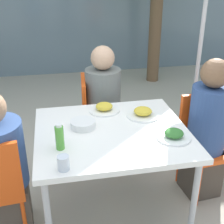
{
  "coord_description": "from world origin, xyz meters",
  "views": [
    {
      "loc": [
        -0.38,
        -1.95,
        1.85
      ],
      "look_at": [
        0.0,
        0.0,
        0.89
      ],
      "focal_mm": 50.0,
      "sensor_mm": 36.0,
      "label": 1
    }
  ],
  "objects_px": {
    "salad_bowl": "(83,124)",
    "bottle": "(60,137)",
    "person_right": "(206,133)",
    "drinking_cup": "(63,163)",
    "chair_far": "(95,113)",
    "person_left": "(1,173)",
    "person_far": "(103,109)",
    "chair_right": "(205,136)"
  },
  "relations": [
    {
      "from": "chair_far",
      "to": "drinking_cup",
      "type": "distance_m",
      "value": 1.28
    },
    {
      "from": "chair_right",
      "to": "salad_bowl",
      "type": "distance_m",
      "value": 1.08
    },
    {
      "from": "chair_far",
      "to": "salad_bowl",
      "type": "bearing_deg",
      "value": -10.13
    },
    {
      "from": "person_right",
      "to": "chair_far",
      "type": "xyz_separation_m",
      "value": [
        -0.82,
        0.71,
        -0.08
      ]
    },
    {
      "from": "person_right",
      "to": "drinking_cup",
      "type": "distance_m",
      "value": 1.29
    },
    {
      "from": "drinking_cup",
      "to": "person_far",
      "type": "bearing_deg",
      "value": 69.46
    },
    {
      "from": "chair_right",
      "to": "bottle",
      "type": "height_order",
      "value": "bottle"
    },
    {
      "from": "person_right",
      "to": "chair_far",
      "type": "height_order",
      "value": "person_right"
    },
    {
      "from": "person_far",
      "to": "drinking_cup",
      "type": "bearing_deg",
      "value": -16.04
    },
    {
      "from": "bottle",
      "to": "person_far",
      "type": "bearing_deg",
      "value": 64.36
    },
    {
      "from": "chair_far",
      "to": "salad_bowl",
      "type": "xyz_separation_m",
      "value": [
        -0.18,
        -0.7,
        0.26
      ]
    },
    {
      "from": "person_left",
      "to": "salad_bowl",
      "type": "height_order",
      "value": "person_left"
    },
    {
      "from": "chair_far",
      "to": "person_far",
      "type": "height_order",
      "value": "person_far"
    },
    {
      "from": "person_left",
      "to": "drinking_cup",
      "type": "relative_size",
      "value": 12.4
    },
    {
      "from": "person_right",
      "to": "bottle",
      "type": "relative_size",
      "value": 6.64
    },
    {
      "from": "person_right",
      "to": "drinking_cup",
      "type": "relative_size",
      "value": 13.23
    },
    {
      "from": "person_right",
      "to": "drinking_cup",
      "type": "height_order",
      "value": "person_right"
    },
    {
      "from": "person_right",
      "to": "bottle",
      "type": "xyz_separation_m",
      "value": [
        -1.18,
        -0.26,
        0.24
      ]
    },
    {
      "from": "drinking_cup",
      "to": "person_left",
      "type": "bearing_deg",
      "value": 142.0
    },
    {
      "from": "person_left",
      "to": "person_far",
      "type": "bearing_deg",
      "value": 38.13
    },
    {
      "from": "chair_right",
      "to": "drinking_cup",
      "type": "bearing_deg",
      "value": 19.51
    },
    {
      "from": "person_left",
      "to": "chair_far",
      "type": "distance_m",
      "value": 1.17
    },
    {
      "from": "chair_right",
      "to": "person_right",
      "type": "distance_m",
      "value": 0.13
    },
    {
      "from": "person_left",
      "to": "chair_far",
      "type": "height_order",
      "value": "person_left"
    },
    {
      "from": "person_right",
      "to": "salad_bowl",
      "type": "distance_m",
      "value": 1.02
    },
    {
      "from": "person_right",
      "to": "drinking_cup",
      "type": "xyz_separation_m",
      "value": [
        -1.17,
        -0.49,
        0.2
      ]
    },
    {
      "from": "person_left",
      "to": "chair_right",
      "type": "distance_m",
      "value": 1.66
    },
    {
      "from": "person_left",
      "to": "chair_far",
      "type": "xyz_separation_m",
      "value": [
        0.78,
        0.86,
        -0.02
      ]
    },
    {
      "from": "chair_far",
      "to": "bottle",
      "type": "relative_size",
      "value": 4.72
    },
    {
      "from": "drinking_cup",
      "to": "salad_bowl",
      "type": "bearing_deg",
      "value": 71.21
    },
    {
      "from": "salad_bowl",
      "to": "bottle",
      "type": "bearing_deg",
      "value": -123.96
    },
    {
      "from": "person_far",
      "to": "drinking_cup",
      "type": "relative_size",
      "value": 12.93
    },
    {
      "from": "chair_right",
      "to": "drinking_cup",
      "type": "height_order",
      "value": "chair_right"
    },
    {
      "from": "drinking_cup",
      "to": "salad_bowl",
      "type": "relative_size",
      "value": 0.49
    },
    {
      "from": "chair_far",
      "to": "salad_bowl",
      "type": "distance_m",
      "value": 0.77
    },
    {
      "from": "person_left",
      "to": "person_right",
      "type": "bearing_deg",
      "value": 0.38
    },
    {
      "from": "chair_far",
      "to": "person_left",
      "type": "bearing_deg",
      "value": -37.79
    },
    {
      "from": "bottle",
      "to": "chair_right",
      "type": "bearing_deg",
      "value": 15.57
    },
    {
      "from": "chair_far",
      "to": "chair_right",
      "type": "bearing_deg",
      "value": 58.53
    },
    {
      "from": "salad_bowl",
      "to": "drinking_cup",
      "type": "bearing_deg",
      "value": -108.79
    },
    {
      "from": "person_right",
      "to": "bottle",
      "type": "height_order",
      "value": "person_right"
    },
    {
      "from": "chair_right",
      "to": "person_right",
      "type": "xyz_separation_m",
      "value": [
        -0.04,
        -0.08,
        0.08
      ]
    }
  ]
}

